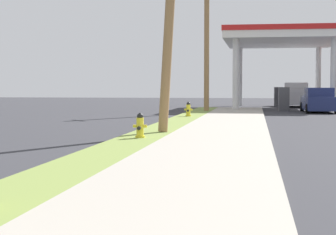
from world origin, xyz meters
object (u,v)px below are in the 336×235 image
utility_pole_background (207,36)px  car_navy_by_near_pump (319,101)px  truck_silver_at_forecourt (296,96)px  fire_hydrant_third (188,110)px  fire_hydrant_second (140,127)px

utility_pole_background → car_navy_by_near_pump: 8.24m
utility_pole_background → truck_silver_at_forecourt: bearing=60.9°
car_navy_by_near_pump → truck_silver_at_forecourt: bearing=93.9°
fire_hydrant_third → fire_hydrant_second: bearing=-89.9°
fire_hydrant_second → car_navy_by_near_pump: 21.87m
car_navy_by_near_pump → truck_silver_at_forecourt: 10.16m
fire_hydrant_third → car_navy_by_near_pump: car_navy_by_near_pump is taller
fire_hydrant_third → truck_silver_at_forecourt: (6.70, 18.29, 0.47)m
fire_hydrant_second → fire_hydrant_third: bearing=90.1°
utility_pole_background → car_navy_by_near_pump: (7.05, 1.30, -4.08)m
car_navy_by_near_pump → truck_silver_at_forecourt: size_ratio=0.83×
fire_hydrant_second → utility_pole_background: 19.78m
fire_hydrant_second → car_navy_by_near_pump: bearing=70.3°
fire_hydrant_second → truck_silver_at_forecourt: (6.68, 30.72, 0.47)m
fire_hydrant_third → car_navy_by_near_pump: bearing=47.8°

